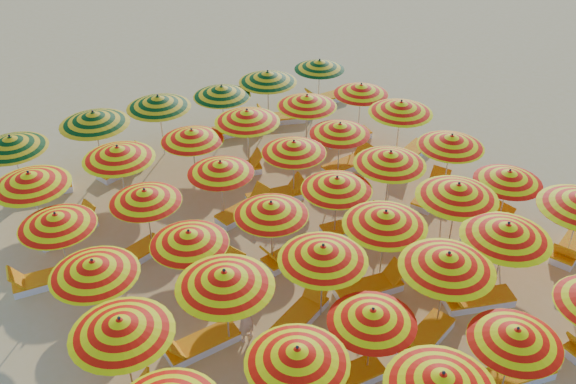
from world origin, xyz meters
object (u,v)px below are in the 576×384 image
at_px(lounger_1, 517,374).
at_px(lounger_8, 570,248).
at_px(lounger_17, 352,226).
at_px(lounger_24, 411,153).
at_px(lounger_5, 344,379).
at_px(umbrella_24, 56,220).
at_px(umbrella_7, 297,355).
at_px(umbrella_28, 340,129).
at_px(umbrella_15, 385,218).
at_px(lounger_22, 276,196).
at_px(umbrella_27, 294,147).
at_px(umbrella_18, 93,268).
at_px(lounger_26, 236,169).
at_px(umbrella_26, 221,167).
at_px(umbrella_41, 320,65).
at_px(umbrella_12, 121,326).
at_px(lounger_23, 348,164).
at_px(umbrella_3, 516,336).
at_px(lounger_30, 123,167).
at_px(umbrella_19, 189,237).
at_px(lounger_15, 217,282).
at_px(lounger_20, 134,255).
at_px(umbrella_23, 451,141).
at_px(umbrella_10, 507,231).
at_px(umbrella_30, 30,179).
at_px(umbrella_34, 307,101).
at_px(lounger_33, 326,99).
at_px(lounger_13, 437,259).
at_px(beachgoer_a, 245,318).
at_px(umbrella_32, 192,135).
at_px(umbrella_35, 361,89).
at_px(lounger_29, 42,188).
at_px(umbrella_8, 372,316).
at_px(umbrella_16, 458,191).
at_px(umbrella_33, 247,116).
at_px(lounger_32, 280,118).
at_px(umbrella_2, 442,381).
at_px(lounger_18, 431,194).
at_px(umbrella_20, 271,209).
at_px(umbrella_21, 337,183).
at_px(lounger_10, 201,344).
at_px(lounger_14, 488,230).
at_px(lounger_27, 296,152).
at_px(umbrella_37, 94,118).
at_px(lounger_16, 291,255).
at_px(umbrella_9, 448,261).
at_px(umbrella_38, 158,102).
at_px(lounger_31, 238,129).
at_px(umbrella_25, 145,196).
at_px(umbrella_31, 118,153).
at_px(umbrella_22, 390,158).

height_order(lounger_1, lounger_8, same).
bearing_deg(lounger_17, lounger_24, 38.93).
bearing_deg(lounger_5, umbrella_24, -53.95).
xyz_separation_m(umbrella_7, umbrella_28, (6.15, 6.85, -0.15)).
xyz_separation_m(umbrella_15, lounger_22, (-0.32, 4.47, -1.80)).
bearing_deg(umbrella_27, umbrella_18, -162.56).
bearing_deg(lounger_26, lounger_1, -67.46).
height_order(umbrella_26, lounger_26, umbrella_26).
bearing_deg(lounger_22, umbrella_41, 55.81).
relative_size(umbrella_7, umbrella_12, 1.18).
distance_m(umbrella_12, umbrella_41, 14.07).
relative_size(lounger_23, lounger_24, 0.96).
relative_size(umbrella_3, lounger_30, 1.30).
relative_size(umbrella_19, lounger_15, 1.20).
height_order(umbrella_41, lounger_20, umbrella_41).
xyz_separation_m(umbrella_23, lounger_26, (-4.79, 4.47, -1.70)).
bearing_deg(umbrella_10, lounger_26, 107.26).
height_order(umbrella_30, umbrella_34, umbrella_30).
bearing_deg(umbrella_15, lounger_33, 61.84).
relative_size(lounger_13, beachgoer_a, 1.38).
relative_size(umbrella_32, lounger_33, 1.39).
distance_m(umbrella_35, lounger_29, 10.85).
bearing_deg(beachgoer_a, lounger_29, -93.36).
height_order(umbrella_8, umbrella_16, umbrella_16).
bearing_deg(umbrella_33, lounger_32, 40.11).
relative_size(umbrella_3, umbrella_41, 1.05).
xyz_separation_m(umbrella_2, lounger_18, (6.00, 6.28, -1.79)).
relative_size(umbrella_20, umbrella_32, 1.05).
relative_size(umbrella_20, umbrella_21, 1.05).
height_order(umbrella_30, lounger_33, umbrella_30).
bearing_deg(lounger_10, umbrella_12, 9.72).
xyz_separation_m(lounger_5, lounger_14, (6.54, 1.96, 0.00)).
xyz_separation_m(umbrella_28, umbrella_33, (-2.13, 1.97, 0.18)).
distance_m(umbrella_7, lounger_10, 3.34).
bearing_deg(umbrella_2, lounger_27, 69.57).
bearing_deg(umbrella_24, lounger_23, 1.54).
distance_m(umbrella_19, umbrella_37, 6.66).
bearing_deg(umbrella_24, umbrella_41, 21.68).
relative_size(lounger_16, lounger_24, 0.98).
distance_m(umbrella_9, umbrella_12, 7.04).
bearing_deg(umbrella_28, umbrella_38, 132.99).
distance_m(umbrella_16, lounger_13, 1.94).
height_order(umbrella_27, beachgoer_a, umbrella_27).
distance_m(umbrella_23, lounger_31, 7.80).
bearing_deg(umbrella_12, lounger_17, 14.65).
bearing_deg(umbrella_10, lounger_1, -126.91).
xyz_separation_m(umbrella_25, lounger_30, (0.81, 4.25, -1.62)).
distance_m(umbrella_31, lounger_20, 3.04).
bearing_deg(umbrella_3, umbrella_22, 71.09).
height_order(umbrella_35, lounger_10, umbrella_35).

